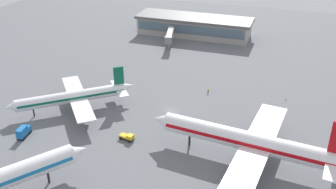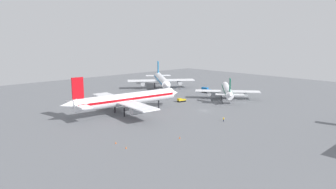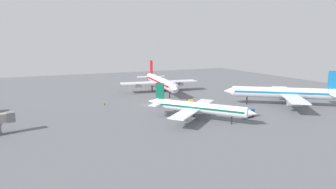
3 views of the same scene
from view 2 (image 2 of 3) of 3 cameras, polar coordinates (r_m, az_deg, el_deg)
name	(u,v)px [view 2 (image 2 of 3)]	position (r m, az deg, el deg)	size (l,w,h in m)	color
ground	(204,111)	(137.46, 6.77, -3.02)	(288.00, 288.00, 0.00)	slate
airplane_at_gate	(126,99)	(131.17, -7.93, -0.89)	(56.66, 45.67, 17.24)	white
airplane_taxiing	(227,90)	(166.19, 11.03, 0.83)	(35.22, 31.46, 12.97)	white
airplane_distant	(161,80)	(195.00, -1.24, 2.77)	(39.24, 46.43, 16.41)	white
pushback_tractor	(181,100)	(155.53, 2.48, -1.03)	(4.69, 2.93, 1.90)	black
catering_truck	(206,90)	(182.72, 7.11, 0.83)	(2.83, 5.81, 3.30)	black
ground_crew_worker	(224,119)	(120.59, 10.38, -4.60)	(0.57, 0.43, 1.67)	#1E2338
safety_cone_near_gate	(180,137)	(99.17, 2.21, -8.05)	(0.44, 0.44, 0.60)	#EA590C
safety_cone_mid_apron	(126,147)	(91.19, -7.86, -9.81)	(0.44, 0.44, 0.60)	#EA590C
safety_cone_far_side	(116,143)	(95.72, -9.75, -8.88)	(0.44, 0.44, 0.60)	#EA590C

